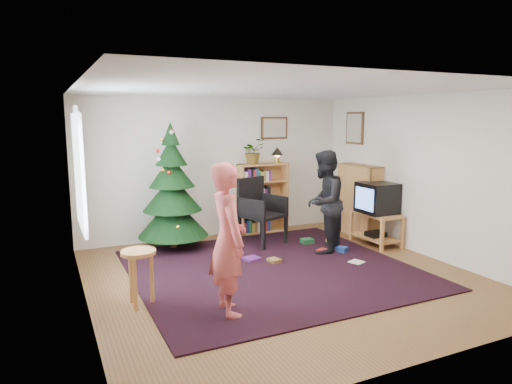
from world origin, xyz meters
name	(u,v)px	position (x,y,z in m)	size (l,w,h in m)	color
floor	(282,276)	(0.00, 0.00, 0.00)	(5.00, 5.00, 0.00)	brown
ceiling	(283,89)	(0.00, 0.00, 2.50)	(5.00, 5.00, 0.00)	white
wall_back	(217,167)	(0.00, 2.50, 1.25)	(5.00, 0.02, 2.50)	silver
wall_front	(425,226)	(0.00, -2.50, 1.25)	(5.00, 0.02, 2.50)	silver
wall_left	(82,200)	(-2.50, 0.00, 1.25)	(0.02, 5.00, 2.50)	silver
wall_right	(424,176)	(2.50, 0.00, 1.25)	(0.02, 5.00, 2.50)	silver
rug	(272,269)	(0.00, 0.30, 0.01)	(3.80, 3.60, 0.02)	black
window_pane	(79,172)	(-2.47, 0.60, 1.50)	(0.04, 1.20, 1.40)	silver
curtain	(78,166)	(-2.43, 1.30, 1.50)	(0.06, 0.35, 1.60)	white
picture_back	(274,128)	(1.15, 2.48, 1.95)	(0.55, 0.03, 0.42)	#4C3319
picture_right	(355,128)	(2.48, 1.75, 1.95)	(0.03, 0.50, 0.60)	#4C3319
christmas_tree	(172,197)	(-0.98, 1.95, 0.87)	(1.15, 1.15, 2.08)	#3F2816
bookshelf_back	(263,197)	(0.85, 2.34, 0.66)	(0.95, 0.30, 1.30)	#C58846
bookshelf_right	(359,199)	(2.34, 1.37, 0.66)	(0.30, 0.95, 1.30)	#C58846
tv_stand	(376,226)	(2.22, 0.74, 0.32)	(0.48, 0.87, 0.55)	#C58846
crt_tv	(377,198)	(2.22, 0.74, 0.81)	(0.54, 0.59, 0.51)	black
armchair	(260,208)	(0.46, 1.67, 0.62)	(0.80, 0.82, 1.13)	black
stool	(139,263)	(-1.95, -0.18, 0.51)	(0.40, 0.40, 0.66)	#C58846
person_standing	(228,240)	(-1.10, -0.80, 0.84)	(0.61, 0.40, 1.68)	#C95050
person_by_chair	(324,202)	(1.14, 0.72, 0.82)	(0.80, 0.62, 1.64)	black
potted_plant	(253,151)	(0.65, 2.34, 1.54)	(0.42, 0.37, 0.47)	gray
table_lamp	(277,152)	(1.15, 2.34, 1.50)	(0.22, 0.22, 0.30)	#A57F33
floor_clutter	(313,251)	(0.94, 0.70, 0.04)	(1.85, 1.41, 0.08)	#A51E19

